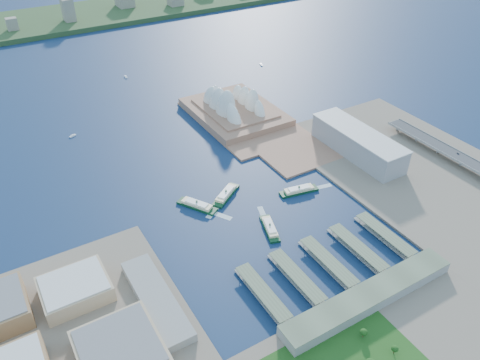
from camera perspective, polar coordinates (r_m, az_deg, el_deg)
ground at (r=556.95m, az=4.60°, el=-6.19°), size 3000.00×3000.00×0.00m
east_land at (r=675.65m, az=24.13°, el=-1.08°), size 240.00×500.00×3.00m
peninsula at (r=785.29m, az=0.26°, el=7.42°), size 135.00×220.00×3.00m
far_shore at (r=1386.80m, az=-20.31°, el=18.03°), size 2200.00×260.00×12.00m
opera_house at (r=785.97m, az=-0.65°, el=9.92°), size 134.00×180.00×58.00m
toaster_building at (r=701.29m, az=14.15°, el=4.39°), size 45.00×155.00×35.00m
ferry_wharves at (r=519.03m, az=10.69°, el=-9.89°), size 184.00×90.00×9.30m
terminal_building at (r=489.05m, az=15.43°, el=-13.60°), size 200.00×28.00×12.00m
far_skyline at (r=1359.40m, az=-20.39°, el=19.18°), size 1900.00×140.00×55.00m
ferry_a at (r=589.07m, az=-5.28°, el=-2.92°), size 39.29×52.90×10.12m
ferry_b at (r=604.89m, az=-1.72°, el=-1.61°), size 51.88×41.02×10.09m
ferry_c at (r=554.83m, az=3.66°, el=-5.70°), size 26.55×50.35×9.24m
ferry_d at (r=616.68m, az=7.20°, el=-1.11°), size 53.82×22.47×9.89m
boat_b at (r=782.74m, az=-19.73°, el=5.11°), size 11.21×7.60×2.86m
boat_c at (r=1009.75m, az=2.61°, el=13.89°), size 8.11×14.12×3.05m
boat_e at (r=975.23m, az=-13.75°, el=12.14°), size 5.69×13.05×3.10m
car_c at (r=733.74m, az=25.05°, el=2.94°), size 1.79×4.41×1.28m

